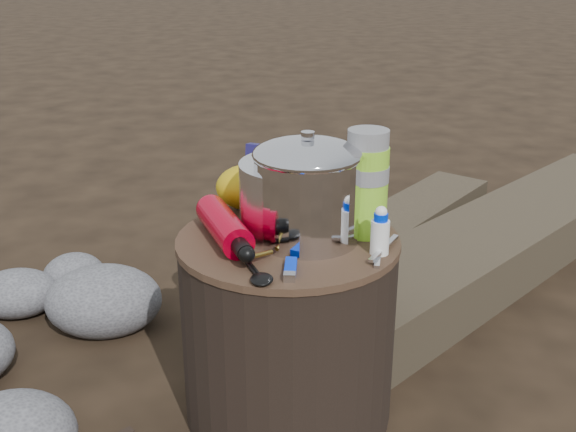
{
  "coord_description": "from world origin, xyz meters",
  "views": [
    {
      "loc": [
        -0.05,
        -1.35,
        1.01
      ],
      "look_at": [
        0.0,
        0.0,
        0.48
      ],
      "focal_mm": 43.52,
      "sensor_mm": 36.0,
      "label": 1
    }
  ],
  "objects_px": {
    "stump": "(288,327)",
    "log_main": "(490,248)",
    "camping_pot": "(307,190)",
    "thermos": "(366,184)",
    "fuel_bottle": "(224,226)",
    "travel_mug": "(343,186)"
  },
  "relations": [
    {
      "from": "thermos",
      "to": "camping_pot",
      "type": "bearing_deg",
      "value": -168.92
    },
    {
      "from": "stump",
      "to": "travel_mug",
      "type": "xyz_separation_m",
      "value": [
        0.13,
        0.15,
        0.28
      ]
    },
    {
      "from": "log_main",
      "to": "thermos",
      "type": "xyz_separation_m",
      "value": [
        -0.52,
        -0.68,
        0.46
      ]
    },
    {
      "from": "travel_mug",
      "to": "log_main",
      "type": "bearing_deg",
      "value": 44.62
    },
    {
      "from": "stump",
      "to": "log_main",
      "type": "distance_m",
      "value": 0.99
    },
    {
      "from": "camping_pot",
      "to": "fuel_bottle",
      "type": "xyz_separation_m",
      "value": [
        -0.17,
        -0.0,
        -0.08
      ]
    },
    {
      "from": "thermos",
      "to": "log_main",
      "type": "bearing_deg",
      "value": 52.44
    },
    {
      "from": "stump",
      "to": "travel_mug",
      "type": "bearing_deg",
      "value": 48.78
    },
    {
      "from": "travel_mug",
      "to": "camping_pot",
      "type": "bearing_deg",
      "value": -120.47
    },
    {
      "from": "thermos",
      "to": "fuel_bottle",
      "type": "bearing_deg",
      "value": -174.49
    },
    {
      "from": "stump",
      "to": "travel_mug",
      "type": "height_order",
      "value": "travel_mug"
    },
    {
      "from": "thermos",
      "to": "travel_mug",
      "type": "distance_m",
      "value": 0.14
    },
    {
      "from": "stump",
      "to": "camping_pot",
      "type": "xyz_separation_m",
      "value": [
        0.04,
        -0.01,
        0.32
      ]
    },
    {
      "from": "thermos",
      "to": "travel_mug",
      "type": "xyz_separation_m",
      "value": [
        -0.03,
        0.13,
        -0.05
      ]
    },
    {
      "from": "log_main",
      "to": "camping_pot",
      "type": "relative_size",
      "value": 9.04
    },
    {
      "from": "camping_pot",
      "to": "thermos",
      "type": "distance_m",
      "value": 0.13
    },
    {
      "from": "travel_mug",
      "to": "fuel_bottle",
      "type": "bearing_deg",
      "value": -148.66
    },
    {
      "from": "camping_pot",
      "to": "travel_mug",
      "type": "height_order",
      "value": "camping_pot"
    },
    {
      "from": "camping_pot",
      "to": "stump",
      "type": "bearing_deg",
      "value": 170.01
    },
    {
      "from": "stump",
      "to": "fuel_bottle",
      "type": "relative_size",
      "value": 1.7
    },
    {
      "from": "stump",
      "to": "thermos",
      "type": "xyz_separation_m",
      "value": [
        0.16,
        0.02,
        0.33
      ]
    },
    {
      "from": "stump",
      "to": "thermos",
      "type": "height_order",
      "value": "thermos"
    }
  ]
}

